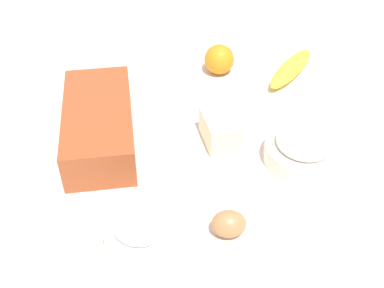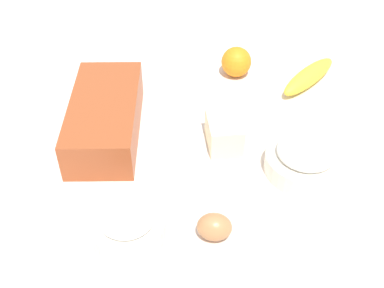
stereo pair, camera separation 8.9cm
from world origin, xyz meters
name	(u,v)px [view 1 (the left image)]	position (x,y,z in m)	size (l,w,h in m)	color
ground_plane	(192,163)	(0.00, 0.00, -0.01)	(2.40, 2.40, 0.02)	beige
loaf_pan	(99,124)	(0.10, 0.16, 0.04)	(0.29, 0.16, 0.08)	#9E4723
flour_bowl	(304,149)	(-0.05, -0.20, 0.03)	(0.15, 0.15, 0.07)	silver
sugar_bowl	(142,230)	(-0.17, 0.12, 0.03)	(0.12, 0.12, 0.06)	silver
banana	(291,69)	(0.22, -0.30, 0.02)	(0.19, 0.04, 0.04)	yellow
orange_fruit	(219,59)	(0.28, -0.14, 0.03)	(0.07, 0.07, 0.07)	orange
butter_block	(221,130)	(0.04, -0.07, 0.03)	(0.09, 0.06, 0.06)	#F4EDB2
egg_near_butter	(229,224)	(-0.19, -0.01, 0.02)	(0.05, 0.05, 0.06)	#B37949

